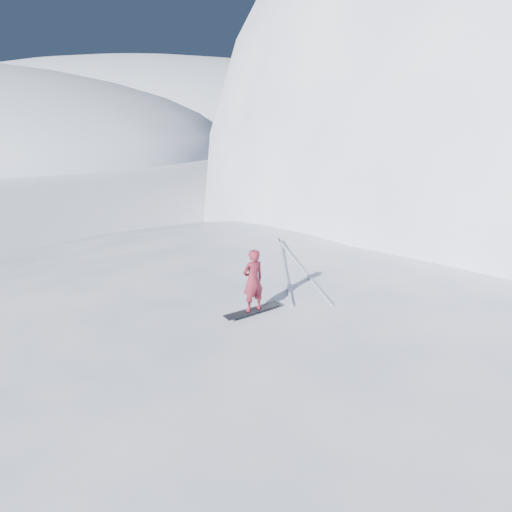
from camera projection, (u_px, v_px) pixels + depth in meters
The scene contains 8 objects.
ground at pixel (345, 413), 11.31m from camera, with size 400.00×400.00×0.00m, color white.
near_ridge at pixel (367, 352), 14.07m from camera, with size 36.00×28.00×4.80m, color white.
peak_shoulder at pixel (467, 221), 29.50m from camera, with size 28.00×24.00×18.00m, color white.
far_ridge_c at pixel (142, 131), 117.93m from camera, with size 140.00×90.00×36.00m, color white.
wind_bumps at pixel (317, 365), 13.35m from camera, with size 16.00×14.40×1.00m.
snowboard at pixel (253, 310), 11.31m from camera, with size 1.56×0.29×0.03m, color black.
snowboarder at pixel (253, 280), 11.05m from camera, with size 0.57×0.38×1.58m, color maroon.
board_tracks at pixel (292, 265), 14.41m from camera, with size 1.60×5.99×0.04m.
Camera 1 is at (-1.51, -9.58, 7.34)m, focal length 32.00 mm.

